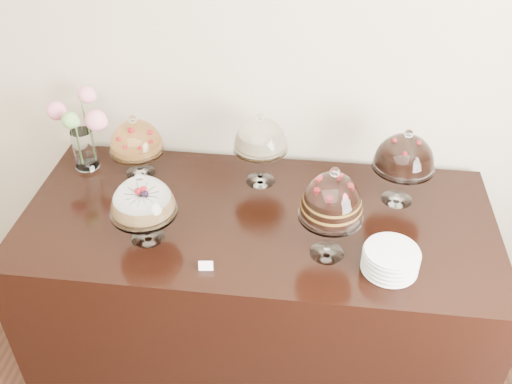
# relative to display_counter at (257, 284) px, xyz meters

# --- Properties ---
(wall_back) EXTENTS (5.00, 0.04, 3.00)m
(wall_back) POSITION_rel_display_counter_xyz_m (-0.34, 0.55, 1.05)
(wall_back) COLOR #BDB398
(wall_back) RESTS_ON ground
(display_counter) EXTENTS (2.20, 1.00, 0.90)m
(display_counter) POSITION_rel_display_counter_xyz_m (0.00, 0.00, 0.00)
(display_counter) COLOR black
(display_counter) RESTS_ON ground
(cake_stand_sugar_sponge) EXTENTS (0.29, 0.29, 0.34)m
(cake_stand_sugar_sponge) POSITION_rel_display_counter_xyz_m (-0.47, -0.20, 0.66)
(cake_stand_sugar_sponge) COLOR white
(cake_stand_sugar_sponge) RESTS_ON display_counter
(cake_stand_choco_layer) EXTENTS (0.27, 0.27, 0.45)m
(cake_stand_choco_layer) POSITION_rel_display_counter_xyz_m (0.33, -0.21, 0.74)
(cake_stand_choco_layer) COLOR white
(cake_stand_choco_layer) RESTS_ON display_counter
(cake_stand_cheesecake) EXTENTS (0.27, 0.27, 0.38)m
(cake_stand_cheesecake) POSITION_rel_display_counter_xyz_m (-0.02, 0.29, 0.70)
(cake_stand_cheesecake) COLOR white
(cake_stand_cheesecake) RESTS_ON display_counter
(cake_stand_dark_choco) EXTENTS (0.29, 0.29, 0.39)m
(cake_stand_dark_choco) POSITION_rel_display_counter_xyz_m (0.65, 0.21, 0.71)
(cake_stand_dark_choco) COLOR white
(cake_stand_dark_choco) RESTS_ON display_counter
(cake_stand_fruit_tart) EXTENTS (0.28, 0.28, 0.33)m
(cake_stand_fruit_tart) POSITION_rel_display_counter_xyz_m (-0.64, 0.28, 0.65)
(cake_stand_fruit_tart) COLOR white
(cake_stand_fruit_tart) RESTS_ON display_counter
(flower_vase) EXTENTS (0.31, 0.27, 0.40)m
(flower_vase) POSITION_rel_display_counter_xyz_m (-0.93, 0.32, 0.67)
(flower_vase) COLOR white
(flower_vase) RESTS_ON display_counter
(plate_stack) EXTENTS (0.23, 0.23, 0.10)m
(plate_stack) POSITION_rel_display_counter_xyz_m (0.59, -0.28, 0.50)
(plate_stack) COLOR silver
(plate_stack) RESTS_ON display_counter
(price_card_left) EXTENTS (0.06, 0.02, 0.04)m
(price_card_left) POSITION_rel_display_counter_xyz_m (-0.17, -0.37, 0.47)
(price_card_left) COLOR white
(price_card_left) RESTS_ON display_counter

